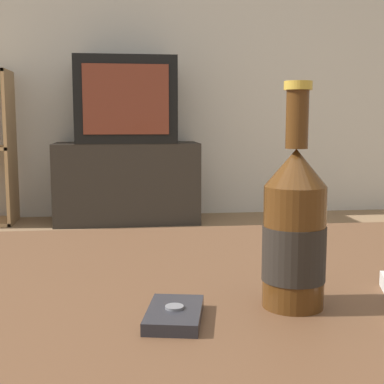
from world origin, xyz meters
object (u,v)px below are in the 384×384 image
beer_bottle (294,231)px  television (126,101)px  cell_phone (174,314)px  tv_stand (127,183)px

beer_bottle → television: bearing=93.8°
beer_bottle → cell_phone: bearing=-168.7°
television → beer_bottle: (0.19, -2.80, -0.25)m
tv_stand → television: bearing=-90.0°
television → beer_bottle: bearing=-86.2°
tv_stand → beer_bottle: 2.82m
television → cell_phone: size_ratio=5.65×
tv_stand → television: size_ratio=1.47×
tv_stand → beer_bottle: bearing=-86.2°
tv_stand → beer_bottle: size_ratio=3.37×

